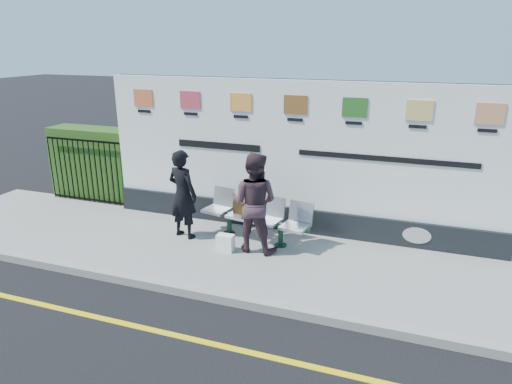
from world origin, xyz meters
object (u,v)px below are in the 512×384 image
at_px(billboard, 295,168).
at_px(woman_right, 254,202).
at_px(woman_left, 183,194).
at_px(bench, 254,228).

bearing_deg(billboard, woman_right, -110.25).
distance_m(billboard, woman_right, 1.31).
relative_size(billboard, woman_left, 4.56).
xyz_separation_m(bench, woman_left, (-1.35, -0.32, 0.64)).
height_order(bench, woman_left, woman_left).
distance_m(woman_left, woman_right, 1.50).
height_order(billboard, woman_left, billboard).
bearing_deg(woman_right, woman_left, -2.44).
bearing_deg(billboard, woman_left, -151.04).
xyz_separation_m(billboard, woman_right, (-0.43, -1.18, -0.38)).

